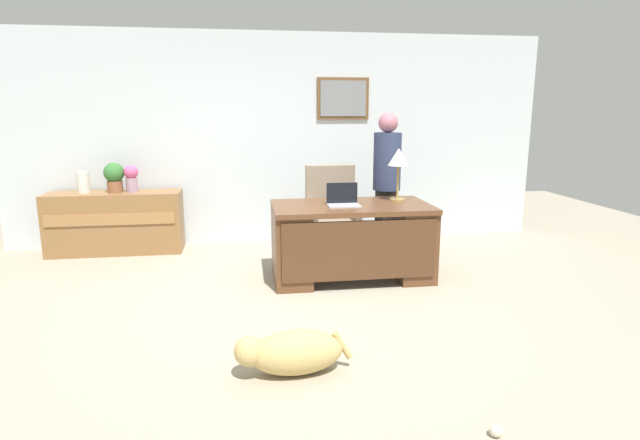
{
  "coord_description": "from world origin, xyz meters",
  "views": [
    {
      "loc": [
        -0.48,
        -4.18,
        1.73
      ],
      "look_at": [
        0.19,
        0.3,
        0.75
      ],
      "focal_mm": 28.67,
      "sensor_mm": 36.0,
      "label": 1
    }
  ],
  "objects_px": {
    "dog_toy_bone": "(249,348)",
    "desk_lamp": "(398,160)",
    "credenza": "(116,222)",
    "laptop": "(343,200)",
    "potted_plant": "(114,176)",
    "person_standing": "(387,184)",
    "vase_with_flowers": "(131,177)",
    "desk": "(352,239)",
    "vase_empty": "(83,182)",
    "dog_toy_ball": "(496,431)",
    "armchair": "(332,215)",
    "dog_lying": "(291,352)"
  },
  "relations": [
    {
      "from": "dog_toy_bone",
      "to": "desk_lamp",
      "type": "bearing_deg",
      "value": 46.57
    },
    {
      "from": "credenza",
      "to": "laptop",
      "type": "height_order",
      "value": "laptop"
    },
    {
      "from": "laptop",
      "to": "potted_plant",
      "type": "height_order",
      "value": "potted_plant"
    },
    {
      "from": "person_standing",
      "to": "vase_with_flowers",
      "type": "bearing_deg",
      "value": 167.01
    },
    {
      "from": "desk",
      "to": "vase_empty",
      "type": "height_order",
      "value": "vase_empty"
    },
    {
      "from": "desk_lamp",
      "to": "dog_toy_bone",
      "type": "height_order",
      "value": "desk_lamp"
    },
    {
      "from": "desk_lamp",
      "to": "desk",
      "type": "bearing_deg",
      "value": -162.3
    },
    {
      "from": "person_standing",
      "to": "dog_toy_ball",
      "type": "distance_m",
      "value": 3.57
    },
    {
      "from": "credenza",
      "to": "dog_toy_ball",
      "type": "xyz_separation_m",
      "value": [
        2.89,
        -4.15,
        -0.34
      ]
    },
    {
      "from": "desk",
      "to": "person_standing",
      "type": "xyz_separation_m",
      "value": [
        0.56,
        0.72,
        0.46
      ]
    },
    {
      "from": "armchair",
      "to": "desk",
      "type": "bearing_deg",
      "value": -87.65
    },
    {
      "from": "credenza",
      "to": "laptop",
      "type": "distance_m",
      "value": 2.97
    },
    {
      "from": "vase_with_flowers",
      "to": "desk",
      "type": "bearing_deg",
      "value": -30.09
    },
    {
      "from": "armchair",
      "to": "dog_lying",
      "type": "bearing_deg",
      "value": -105.08
    },
    {
      "from": "person_standing",
      "to": "vase_with_flowers",
      "type": "relative_size",
      "value": 5.16
    },
    {
      "from": "dog_lying",
      "to": "vase_with_flowers",
      "type": "bearing_deg",
      "value": 116.2
    },
    {
      "from": "armchair",
      "to": "vase_empty",
      "type": "relative_size",
      "value": 4.2
    },
    {
      "from": "desk",
      "to": "laptop",
      "type": "xyz_separation_m",
      "value": [
        -0.1,
        -0.02,
        0.42
      ]
    },
    {
      "from": "desk_lamp",
      "to": "dog_toy_bone",
      "type": "bearing_deg",
      "value": -133.43
    },
    {
      "from": "armchair",
      "to": "person_standing",
      "type": "distance_m",
      "value": 0.76
    },
    {
      "from": "person_standing",
      "to": "potted_plant",
      "type": "bearing_deg",
      "value": 167.79
    },
    {
      "from": "credenza",
      "to": "dog_toy_bone",
      "type": "bearing_deg",
      "value": -61.8
    },
    {
      "from": "vase_empty",
      "to": "desk",
      "type": "bearing_deg",
      "value": -25.25
    },
    {
      "from": "desk",
      "to": "dog_toy_bone",
      "type": "xyz_separation_m",
      "value": [
        -1.08,
        -1.53,
        -0.39
      ]
    },
    {
      "from": "desk_lamp",
      "to": "potted_plant",
      "type": "height_order",
      "value": "desk_lamp"
    },
    {
      "from": "armchair",
      "to": "vase_with_flowers",
      "type": "xyz_separation_m",
      "value": [
        -2.4,
        0.46,
        0.45
      ]
    },
    {
      "from": "person_standing",
      "to": "laptop",
      "type": "height_order",
      "value": "person_standing"
    },
    {
      "from": "desk_lamp",
      "to": "vase_with_flowers",
      "type": "distance_m",
      "value": 3.23
    },
    {
      "from": "dog_lying",
      "to": "desk_lamp",
      "type": "bearing_deg",
      "value": 57.12
    },
    {
      "from": "vase_empty",
      "to": "dog_toy_ball",
      "type": "relative_size",
      "value": 3.6
    },
    {
      "from": "person_standing",
      "to": "laptop",
      "type": "bearing_deg",
      "value": -131.94
    },
    {
      "from": "potted_plant",
      "to": "dog_toy_bone",
      "type": "xyz_separation_m",
      "value": [
        1.55,
        -2.95,
        -0.92
      ]
    },
    {
      "from": "armchair",
      "to": "laptop",
      "type": "bearing_deg",
      "value": -93.49
    },
    {
      "from": "laptop",
      "to": "potted_plant",
      "type": "distance_m",
      "value": 2.91
    },
    {
      "from": "potted_plant",
      "to": "dog_toy_bone",
      "type": "relative_size",
      "value": 2.08
    },
    {
      "from": "person_standing",
      "to": "dog_lying",
      "type": "distance_m",
      "value": 3.04
    },
    {
      "from": "person_standing",
      "to": "potted_plant",
      "type": "xyz_separation_m",
      "value": [
        -3.2,
        0.69,
        0.07
      ]
    },
    {
      "from": "desk",
      "to": "vase_empty",
      "type": "bearing_deg",
      "value": 154.75
    },
    {
      "from": "potted_plant",
      "to": "desk",
      "type": "bearing_deg",
      "value": -28.19
    },
    {
      "from": "potted_plant",
      "to": "dog_toy_ball",
      "type": "distance_m",
      "value": 5.12
    },
    {
      "from": "credenza",
      "to": "dog_toy_bone",
      "type": "xyz_separation_m",
      "value": [
        1.58,
        -2.95,
        -0.35
      ]
    },
    {
      "from": "armchair",
      "to": "person_standing",
      "type": "bearing_deg",
      "value": -21.29
    },
    {
      "from": "desk",
      "to": "potted_plant",
      "type": "relative_size",
      "value": 4.49
    },
    {
      "from": "vase_with_flowers",
      "to": "dog_lying",
      "type": "bearing_deg",
      "value": -63.8
    },
    {
      "from": "credenza",
      "to": "potted_plant",
      "type": "xyz_separation_m",
      "value": [
        0.03,
        0.0,
        0.57
      ]
    },
    {
      "from": "desk_lamp",
      "to": "potted_plant",
      "type": "bearing_deg",
      "value": 158.52
    },
    {
      "from": "vase_empty",
      "to": "dog_toy_bone",
      "type": "xyz_separation_m",
      "value": [
        1.91,
        -2.95,
        -0.85
      ]
    },
    {
      "from": "armchair",
      "to": "vase_empty",
      "type": "xyz_separation_m",
      "value": [
        -2.96,
        0.46,
        0.4
      ]
    },
    {
      "from": "vase_empty",
      "to": "potted_plant",
      "type": "height_order",
      "value": "potted_plant"
    },
    {
      "from": "potted_plant",
      "to": "dog_toy_bone",
      "type": "distance_m",
      "value": 3.46
    }
  ]
}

